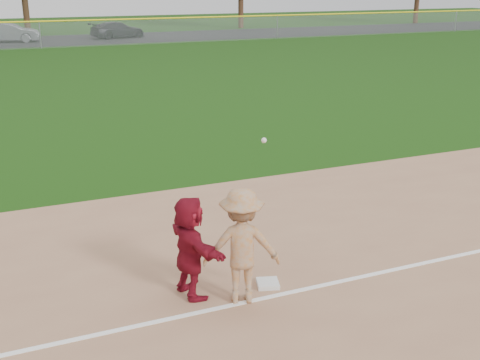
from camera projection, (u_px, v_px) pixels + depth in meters
name	position (u px, v px, depth m)	size (l,w,h in m)	color
ground	(273.00, 273.00, 10.82)	(160.00, 160.00, 0.00)	#163D0B
foul_line	(294.00, 292.00, 10.11)	(60.00, 0.10, 0.01)	white
parking_asphalt	(34.00, 41.00, 50.93)	(120.00, 10.00, 0.01)	black
first_base	(268.00, 284.00, 10.31)	(0.37, 0.37, 0.08)	silver
base_runner	(190.00, 247.00, 9.76)	(1.61, 0.51, 1.73)	maroon
car_mid	(9.00, 33.00, 49.90)	(1.66, 4.77, 1.57)	#54575C
car_right	(118.00, 30.00, 53.38)	(1.98, 4.88, 1.41)	black
first_base_play	(242.00, 246.00, 9.57)	(1.41, 1.09, 2.60)	gray
outfield_fence	(39.00, 22.00, 45.08)	(110.00, 0.12, 110.00)	#999EA0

